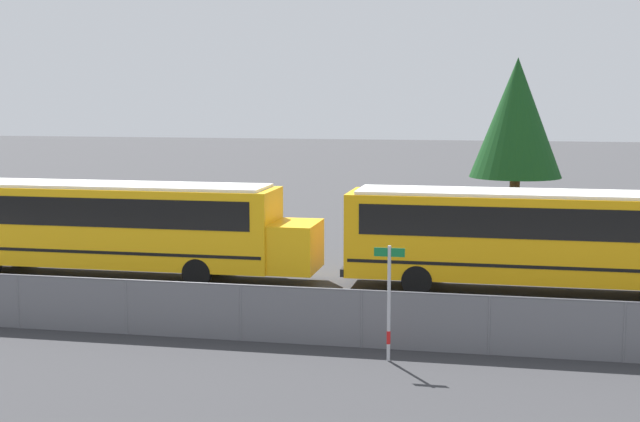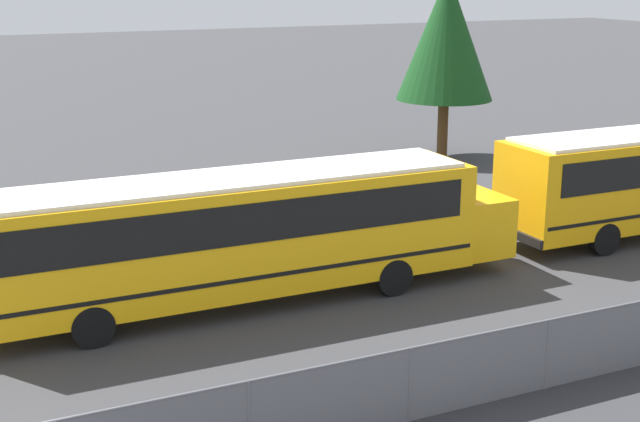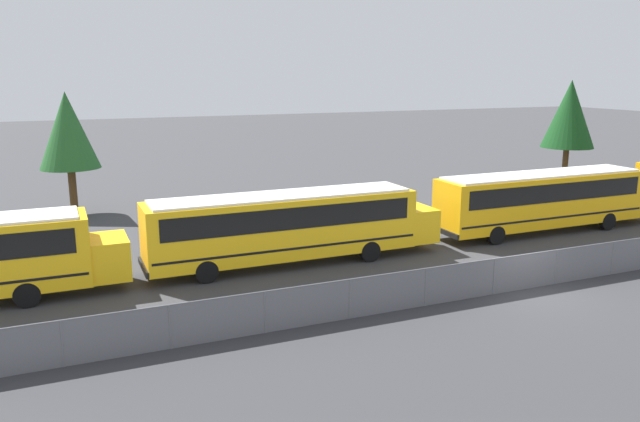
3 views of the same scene
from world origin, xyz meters
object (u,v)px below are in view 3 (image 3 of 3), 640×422
at_px(tree_0, 68,131).
at_px(tree_3, 569,114).
at_px(school_bus_3, 290,223).
at_px(school_bus_4, 545,197).

bearing_deg(tree_0, tree_3, -2.62).
distance_m(school_bus_3, school_bus_4, 14.25).
relative_size(school_bus_4, tree_3, 1.74).
bearing_deg(school_bus_4, school_bus_3, -179.72).
bearing_deg(tree_3, school_bus_4, -137.38).
relative_size(school_bus_4, tree_0, 1.86).
relative_size(school_bus_3, tree_3, 1.74).
xyz_separation_m(tree_0, tree_3, (35.84, -1.64, 0.12)).
relative_size(tree_0, tree_3, 0.94).
xyz_separation_m(school_bus_3, tree_3, (27.53, 12.29, 3.19)).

